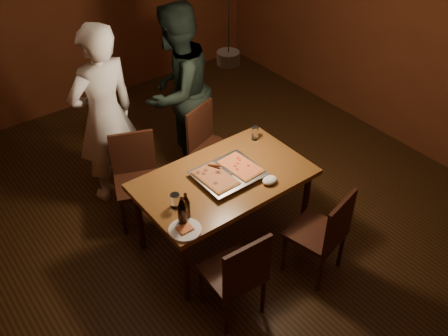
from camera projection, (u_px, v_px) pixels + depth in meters
room_shell at (228, 97)px, 4.08m from camera, size 6.00×6.00×6.00m
dining_table at (224, 184)px, 4.34m from camera, size 1.50×0.90×0.75m
chair_far_left at (135, 170)px, 4.72m from camera, size 0.55×0.55×0.49m
chair_far_right at (208, 140)px, 5.11m from camera, size 0.53×0.53×0.49m
chair_near_left at (239, 270)px, 3.76m from camera, size 0.44×0.44×0.49m
chair_near_right at (326, 228)px, 4.11m from camera, size 0.50×0.50×0.49m
pizza_tray at (228, 175)px, 4.28m from camera, size 0.57×0.47×0.05m
pizza_meat at (215, 178)px, 4.20m from camera, size 0.25×0.39×0.02m
pizza_cheese at (240, 166)px, 4.32m from camera, size 0.27×0.39×0.02m
spatula at (227, 170)px, 4.27m from camera, size 0.19×0.25×0.04m
beer_bottle_a at (182, 211)px, 3.76m from camera, size 0.07×0.07×0.27m
beer_bottle_b at (186, 206)px, 3.82m from camera, size 0.07×0.07×0.25m
water_glass_left at (175, 201)px, 3.96m from camera, size 0.08×0.08×0.12m
water_glass_right at (255, 133)px, 4.71m from camera, size 0.07×0.07×0.14m
plate_slice at (185, 230)px, 3.78m from camera, size 0.25×0.25×0.03m
napkin at (270, 180)px, 4.22m from camera, size 0.14×0.11×0.06m
diner_white at (105, 117)px, 4.73m from camera, size 0.72×0.52×1.86m
diner_dark at (177, 91)px, 5.13m from camera, size 1.09×0.99×1.84m
pendant_lamp at (228, 57)px, 3.86m from camera, size 0.18×0.18×1.10m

